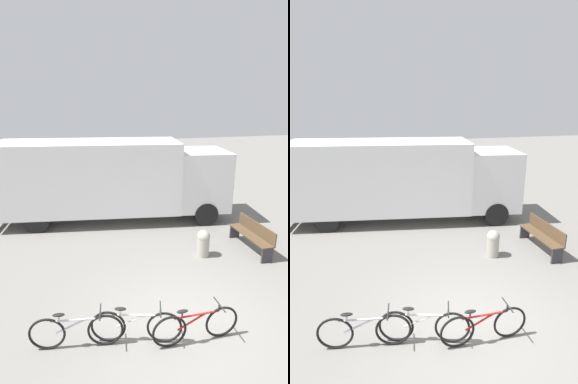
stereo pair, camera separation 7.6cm
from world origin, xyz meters
TOP-DOWN VIEW (x-y plane):
  - ground_plane at (0.00, 0.00)m, footprint 60.00×60.00m
  - delivery_truck at (-0.48, 6.14)m, footprint 8.66×3.50m
  - park_bench at (3.22, 2.58)m, footprint 0.41×1.79m
  - bicycle_near at (-2.13, 0.03)m, footprint 1.68×0.45m
  - bicycle_middle at (-1.06, -0.12)m, footprint 1.65×0.60m
  - bicycle_far at (0.02, -0.40)m, footprint 1.70×0.44m
  - bollard_near_bench at (1.60, 2.58)m, footprint 0.37×0.37m

SIDE VIEW (x-z plane):
  - ground_plane at x=0.00m, z-range 0.00..0.00m
  - bicycle_near at x=-2.13m, z-range -0.02..0.73m
  - bicycle_middle at x=-1.06m, z-range -0.02..0.73m
  - bicycle_far at x=0.02m, z-range -0.02..0.73m
  - bollard_near_bench at x=1.60m, z-range 0.03..0.82m
  - park_bench at x=3.22m, z-range 0.05..0.92m
  - delivery_truck at x=-0.48m, z-range 0.15..3.13m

